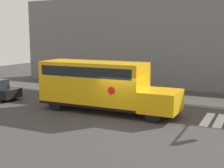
# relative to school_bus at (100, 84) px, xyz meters

# --- Properties ---
(ground_plane) EXTENTS (60.00, 60.00, 0.00)m
(ground_plane) POSITION_rel_school_bus_xyz_m (1.87, -0.99, -1.82)
(ground_plane) COLOR #3A3838
(sidewalk_strip) EXTENTS (44.00, 3.00, 0.15)m
(sidewalk_strip) POSITION_rel_school_bus_xyz_m (1.87, 5.51, -1.74)
(sidewalk_strip) COLOR #9E9E99
(sidewalk_strip) RESTS_ON ground
(building_backdrop) EXTENTS (32.00, 4.00, 8.57)m
(building_backdrop) POSITION_rel_school_bus_xyz_m (1.87, 12.01, 2.47)
(building_backdrop) COLOR slate
(building_backdrop) RESTS_ON ground
(school_bus) EXTENTS (9.15, 2.57, 3.24)m
(school_bus) POSITION_rel_school_bus_xyz_m (0.00, 0.00, 0.00)
(school_bus) COLOR #EAA80F
(school_bus) RESTS_ON ground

